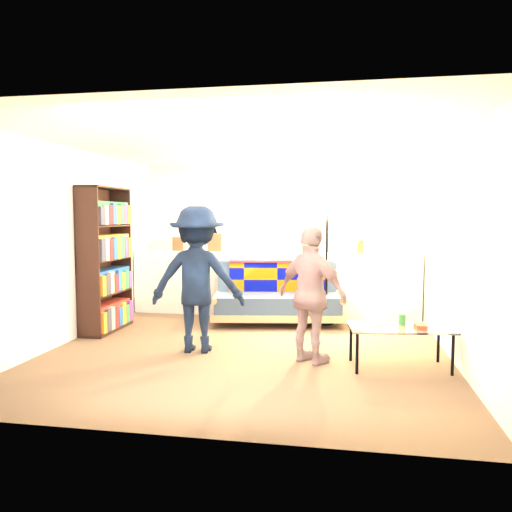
{
  "coord_description": "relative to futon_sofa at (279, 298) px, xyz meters",
  "views": [
    {
      "loc": [
        1.09,
        -5.76,
        1.56
      ],
      "look_at": [
        0.0,
        0.4,
        1.05
      ],
      "focal_mm": 35.0,
      "sensor_mm": 36.0,
      "label": 1
    }
  ],
  "objects": [
    {
      "name": "ground",
      "position": [
        -0.16,
        -1.35,
        -0.37
      ],
      "size": [
        5.0,
        5.0,
        0.0
      ],
      "primitive_type": "plane",
      "color": "brown",
      "rests_on": "ground"
    },
    {
      "name": "person_right",
      "position": [
        0.6,
        -1.9,
        0.36
      ],
      "size": [
        0.9,
        0.77,
        1.45
      ],
      "primitive_type": "imported",
      "rotation": [
        0.0,
        0.0,
        2.54
      ],
      "color": "#D5898C",
      "rests_on": "ground"
    },
    {
      "name": "person_left",
      "position": [
        -0.72,
        -1.65,
        0.46
      ],
      "size": [
        1.13,
        0.72,
        1.66
      ],
      "primitive_type": "imported",
      "rotation": [
        0.0,
        0.0,
        3.24
      ],
      "color": "black",
      "rests_on": "ground"
    },
    {
      "name": "coffee_table",
      "position": [
        1.51,
        -1.92,
        0.03
      ],
      "size": [
        1.09,
        0.68,
        0.53
      ],
      "color": "black",
      "rests_on": "ground"
    },
    {
      "name": "half_wall_ledge",
      "position": [
        -0.16,
        0.45,
        0.13
      ],
      "size": [
        4.45,
        0.15,
        1.0
      ],
      "primitive_type": "cube",
      "color": "silver",
      "rests_on": "ground"
    },
    {
      "name": "floor_lamp",
      "position": [
        0.68,
        0.08,
        0.79
      ],
      "size": [
        0.38,
        0.32,
        1.64
      ],
      "color": "black",
      "rests_on": "ground"
    },
    {
      "name": "futon_sofa",
      "position": [
        0.0,
        0.0,
        0.0
      ],
      "size": [
        1.96,
        1.15,
        0.8
      ],
      "color": "tan",
      "rests_on": "ground"
    },
    {
      "name": "bookshelf",
      "position": [
        -2.25,
        -0.88,
        0.53
      ],
      "size": [
        0.32,
        0.97,
        1.94
      ],
      "color": "black",
      "rests_on": "ground"
    },
    {
      "name": "room_shell",
      "position": [
        -0.16,
        -0.88,
        1.3
      ],
      "size": [
        4.6,
        5.05,
        2.45
      ],
      "color": "silver",
      "rests_on": "ground"
    },
    {
      "name": "ledge_decor",
      "position": [
        -0.39,
        0.43,
        0.81
      ],
      "size": [
        2.97,
        0.02,
        0.45
      ],
      "color": "brown",
      "rests_on": "half_wall_ledge"
    }
  ]
}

